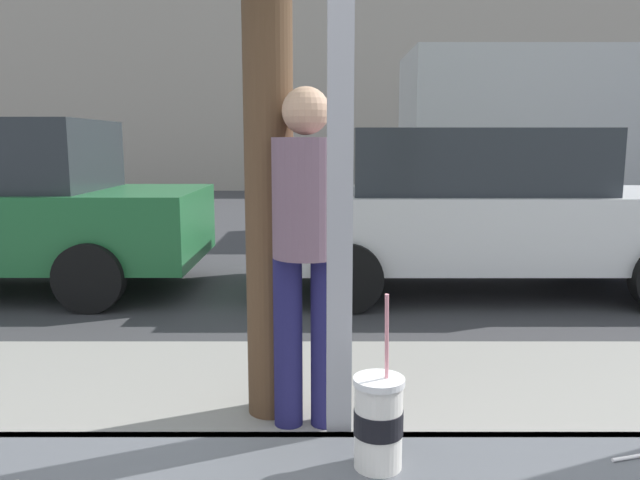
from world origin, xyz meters
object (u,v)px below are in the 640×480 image
parked_car_white (480,209)px  pedestrian (307,237)px  box_truck (609,135)px  soda_cup_right (380,421)px

parked_car_white → pedestrian: 3.87m
box_truck → parked_car_white: bearing=-126.8°
box_truck → pedestrian: size_ratio=4.47×
parked_car_white → pedestrian: pedestrian is taller
box_truck → pedestrian: (-5.03, -7.89, -0.56)m
soda_cup_right → pedestrian: (-0.17, 1.83, 0.05)m
soda_cup_right → parked_car_white: bearing=73.8°
soda_cup_right → box_truck: 10.88m
soda_cup_right → box_truck: size_ratio=0.04×
soda_cup_right → box_truck: bearing=63.5°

